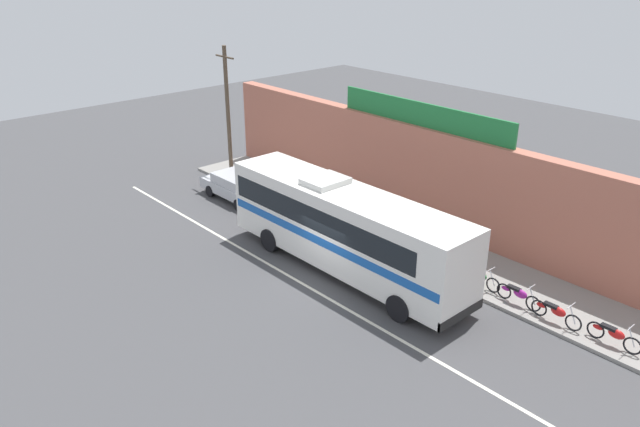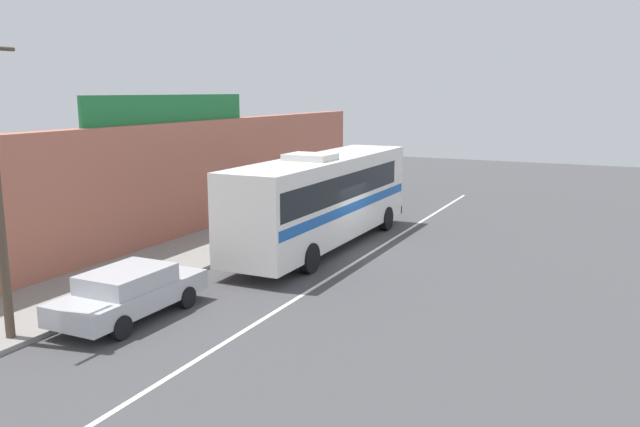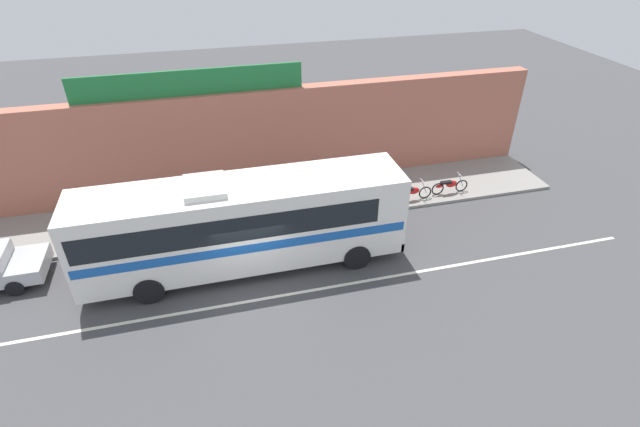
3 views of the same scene
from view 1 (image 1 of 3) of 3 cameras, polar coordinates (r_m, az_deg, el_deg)
The scene contains 13 objects.
ground_plane at distance 25.22m, azimuth 0.32°, elevation -6.18°, with size 70.00×70.00×0.00m, color #444447.
sidewalk_slab at distance 28.55m, azimuth 8.07°, elevation -2.54°, with size 30.00×3.60×0.14m, color gray.
storefront_facade at distance 29.21m, azimuth 11.06°, elevation 2.83°, with size 30.00×0.70×4.80m, color #B26651.
storefront_billboard at distance 29.10m, azimuth 9.43°, elevation 8.98°, with size 9.73×0.12×1.10m, color #1E7538.
road_center_stripe at distance 24.75m, azimuth -1.06°, elevation -6.79°, with size 30.00×0.14×0.01m, color silver.
intercity_bus at distance 25.10m, azimuth 2.18°, elevation -1.06°, with size 11.79×2.59×3.78m.
parked_car at distance 33.14m, azimuth -7.67°, elevation 2.50°, with size 4.52×1.92×1.37m.
utility_pole at distance 35.00m, azimuth -8.47°, elevation 9.21°, with size 1.60×0.22×7.47m.
motorcycle_green at distance 23.66m, azimuth 20.85°, elevation -8.47°, with size 1.93×0.56×0.94m.
motorcycle_orange at distance 24.32m, azimuth 17.75°, elevation -7.09°, with size 1.84×0.56×0.94m.
motorcycle_purple at distance 25.16m, azimuth 14.36°, elevation -5.60°, with size 1.93×0.56×0.94m.
motorcycle_red at distance 23.17m, azimuth 25.38°, elevation -10.03°, with size 1.86×0.56×0.94m.
pedestrian_far_left at distance 26.62m, azimuth 11.18°, elevation -2.20°, with size 0.30×0.48×1.72m.
Camera 1 is at (16.18, -14.79, 12.47)m, focal length 34.77 mm.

